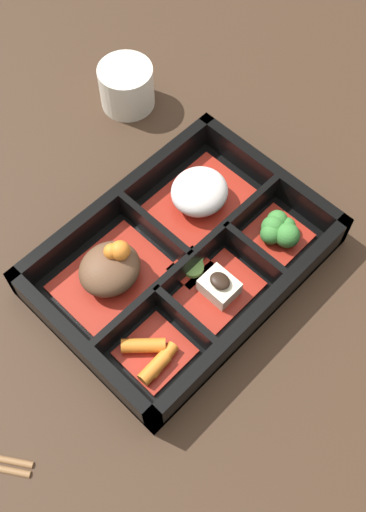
% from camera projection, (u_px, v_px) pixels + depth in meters
% --- Properties ---
extents(ground_plane, '(3.00, 3.00, 0.00)m').
position_uv_depth(ground_plane, '(183.00, 266.00, 0.70)').
color(ground_plane, '#382619').
extents(bento_base, '(0.32, 0.23, 0.01)m').
position_uv_depth(bento_base, '(183.00, 264.00, 0.70)').
color(bento_base, black).
rests_on(bento_base, ground_plane).
extents(bento_rim, '(0.32, 0.23, 0.05)m').
position_uv_depth(bento_rim, '(185.00, 258.00, 0.68)').
color(bento_rim, black).
rests_on(bento_rim, ground_plane).
extents(bowl_stew, '(0.12, 0.09, 0.06)m').
position_uv_depth(bowl_stew, '(111.00, 270.00, 0.66)').
color(bowl_stew, maroon).
rests_on(bowl_stew, bento_base).
extents(bowl_rice, '(0.12, 0.09, 0.05)m').
position_uv_depth(bowl_rice, '(199.00, 194.00, 0.72)').
color(bowl_rice, maroon).
rests_on(bowl_rice, bento_base).
extents(bowl_carrots, '(0.07, 0.07, 0.02)m').
position_uv_depth(bowl_carrots, '(153.00, 355.00, 0.63)').
color(bowl_carrots, maroon).
rests_on(bowl_carrots, bento_base).
extents(bowl_tofu, '(0.09, 0.07, 0.03)m').
position_uv_depth(bowl_tofu, '(219.00, 289.00, 0.67)').
color(bowl_tofu, maroon).
rests_on(bowl_tofu, bento_base).
extents(bowl_greens, '(0.07, 0.07, 0.03)m').
position_uv_depth(bowl_greens, '(278.00, 231.00, 0.70)').
color(bowl_greens, maroon).
rests_on(bowl_greens, bento_base).
extents(bowl_pickles, '(0.04, 0.04, 0.01)m').
position_uv_depth(bowl_pickles, '(193.00, 265.00, 0.69)').
color(bowl_pickles, maroon).
rests_on(bowl_pickles, bento_base).
extents(tea_cup, '(0.07, 0.07, 0.06)m').
position_uv_depth(tea_cup, '(126.00, 86.00, 0.80)').
color(tea_cup, beige).
rests_on(tea_cup, ground_plane).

